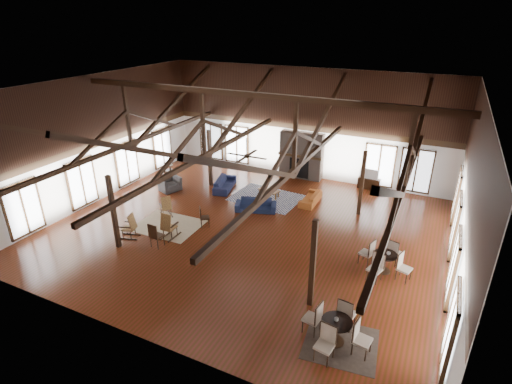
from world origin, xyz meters
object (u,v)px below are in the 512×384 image
at_px(sofa_navy_front, 256,205).
at_px(sofa_navy_left, 225,184).
at_px(tv_console, 369,183).
at_px(cafe_table_far, 385,259).
at_px(coffee_table, 269,191).
at_px(armchair, 169,184).
at_px(sofa_orange, 311,198).
at_px(cafe_table_near, 336,328).

distance_m(sofa_navy_front, sofa_navy_left, 3.04).
bearing_deg(tv_console, cafe_table_far, -74.92).
xyz_separation_m(sofa_navy_front, cafe_table_far, (6.26, -2.41, 0.23)).
bearing_deg(sofa_navy_front, coffee_table, 72.46).
bearing_deg(armchair, cafe_table_far, -80.89).
height_order(sofa_navy_front, cafe_table_far, cafe_table_far).
distance_m(sofa_navy_left, cafe_table_far, 9.72).
bearing_deg(sofa_navy_front, sofa_orange, 23.84).
bearing_deg(cafe_table_near, tv_console, 96.67).
xyz_separation_m(sofa_navy_front, armchair, (-5.15, 0.22, 0.07)).
xyz_separation_m(sofa_navy_left, sofa_orange, (4.64, 0.34, -0.04)).
relative_size(sofa_navy_front, sofa_orange, 1.09).
bearing_deg(cafe_table_far, armchair, 167.04).
height_order(sofa_navy_front, sofa_orange, sofa_navy_front).
bearing_deg(cafe_table_near, sofa_navy_left, 135.38).
distance_m(armchair, cafe_table_near, 12.68).
distance_m(armchair, tv_console, 10.56).
bearing_deg(sofa_orange, sofa_navy_front, -46.84).
relative_size(coffee_table, tv_console, 1.03).
height_order(coffee_table, tv_console, tv_console).
bearing_deg(sofa_navy_left, cafe_table_near, -148.98).
relative_size(sofa_navy_left, cafe_table_near, 0.98).
bearing_deg(cafe_table_far, sofa_navy_front, 158.98).
xyz_separation_m(coffee_table, armchair, (-5.09, -1.45, -0.00)).
xyz_separation_m(armchair, tv_console, (9.41, 4.78, -0.06)).
xyz_separation_m(cafe_table_near, cafe_table_far, (0.65, 4.08, -0.02)).
bearing_deg(armchair, tv_console, -41.00).
bearing_deg(cafe_table_far, cafe_table_near, -99.09).
relative_size(sofa_navy_front, sofa_navy_left, 0.95).
height_order(cafe_table_near, cafe_table_far, cafe_table_near).
distance_m(coffee_table, cafe_table_far, 7.52).
xyz_separation_m(sofa_navy_left, cafe_table_near, (8.20, -8.09, 0.23)).
bearing_deg(sofa_navy_left, tv_console, -77.98).
distance_m(sofa_orange, coffee_table, 2.13).
height_order(sofa_orange, tv_console, tv_console).
bearing_deg(coffee_table, cafe_table_near, -39.73).
bearing_deg(sofa_navy_left, sofa_navy_front, -136.08).
bearing_deg(sofa_navy_front, tv_console, 29.94).
height_order(armchair, cafe_table_near, cafe_table_near).
xyz_separation_m(sofa_orange, tv_console, (2.22, 3.06, 0.03)).
xyz_separation_m(sofa_navy_left, cafe_table_far, (8.85, -4.01, 0.21)).
height_order(cafe_table_near, tv_console, cafe_table_near).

